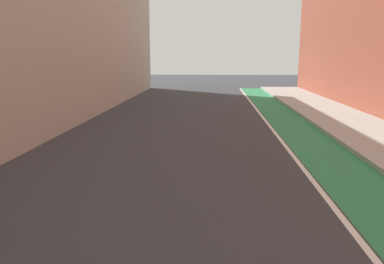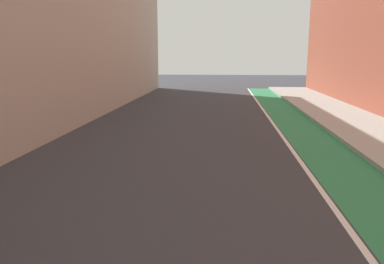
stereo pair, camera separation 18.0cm
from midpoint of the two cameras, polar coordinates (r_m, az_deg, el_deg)
The scene contains 3 objects.
ground_plane at distance 10.09m, azimuth -0.53°, elevation -4.20°, with size 90.19×90.19×0.00m, color #38383D.
bike_lane_paint at distance 12.38m, azimuth 17.23°, elevation -1.79°, with size 1.60×41.00×0.00m, color #2D8451.
lane_divider_stripe at distance 12.19m, azimuth 13.13°, elevation -1.77°, with size 0.12×41.00×0.00m, color white.
Camera 1 is at (0.55, 6.79, 2.70)m, focal length 35.84 mm.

